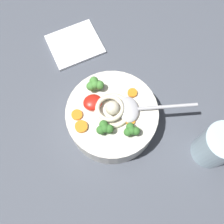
{
  "coord_description": "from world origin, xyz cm",
  "views": [
    {
      "loc": [
        7.95,
        23.36,
        63.98
      ],
      "look_at": [
        1.52,
        3.9,
        9.41
      ],
      "focal_mm": 43.0,
      "sensor_mm": 36.0,
      "label": 1
    }
  ],
  "objects_px": {
    "soup_bowl": "(112,117)",
    "soup_spoon": "(135,109)",
    "noodle_pile": "(112,109)",
    "drinking_glass": "(216,146)",
    "folded_napkin": "(75,44)"
  },
  "relations": [
    {
      "from": "soup_bowl",
      "to": "soup_spoon",
      "type": "xyz_separation_m",
      "value": [
        -0.05,
        0.01,
        0.04
      ]
    },
    {
      "from": "noodle_pile",
      "to": "soup_spoon",
      "type": "bearing_deg",
      "value": 163.37
    },
    {
      "from": "drinking_glass",
      "to": "folded_napkin",
      "type": "relative_size",
      "value": 0.83
    },
    {
      "from": "soup_spoon",
      "to": "folded_napkin",
      "type": "height_order",
      "value": "soup_spoon"
    },
    {
      "from": "folded_napkin",
      "to": "soup_spoon",
      "type": "bearing_deg",
      "value": 106.53
    },
    {
      "from": "soup_bowl",
      "to": "folded_napkin",
      "type": "xyz_separation_m",
      "value": [
        0.03,
        -0.24,
        -0.03
      ]
    },
    {
      "from": "noodle_pile",
      "to": "folded_napkin",
      "type": "distance_m",
      "value": 0.25
    },
    {
      "from": "soup_spoon",
      "to": "drinking_glass",
      "type": "bearing_deg",
      "value": -28.22
    },
    {
      "from": "drinking_glass",
      "to": "folded_napkin",
      "type": "bearing_deg",
      "value": -60.39
    },
    {
      "from": "noodle_pile",
      "to": "folded_napkin",
      "type": "height_order",
      "value": "noodle_pile"
    },
    {
      "from": "soup_spoon",
      "to": "noodle_pile",
      "type": "bearing_deg",
      "value": 177.21
    },
    {
      "from": "noodle_pile",
      "to": "drinking_glass",
      "type": "bearing_deg",
      "value": 143.19
    },
    {
      "from": "soup_bowl",
      "to": "drinking_glass",
      "type": "distance_m",
      "value": 0.23
    },
    {
      "from": "drinking_glass",
      "to": "soup_bowl",
      "type": "bearing_deg",
      "value": -36.29
    },
    {
      "from": "soup_bowl",
      "to": "soup_spoon",
      "type": "relative_size",
      "value": 1.17
    }
  ]
}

